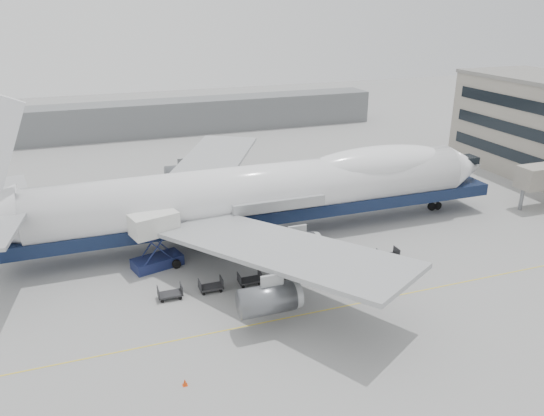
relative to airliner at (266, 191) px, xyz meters
name	(u,v)px	position (x,y,z in m)	size (l,w,h in m)	color
ground	(299,280)	(-0.64, -12.00, -5.62)	(260.00, 260.00, 0.00)	gray
apron_line	(324,310)	(-0.64, -18.00, -5.62)	(60.00, 0.15, 0.01)	gold
hangar	(127,120)	(-10.64, 58.00, -2.12)	(110.00, 8.00, 7.00)	slate
airliner	(266,191)	(0.00, 0.00, 0.00)	(67.00, 55.30, 19.98)	white
catering_truck	(155,237)	(-13.80, -4.00, -2.18)	(5.67, 4.53, 6.14)	navy
traffic_cone	(185,382)	(-14.74, -23.81, -5.36)	(0.38, 0.38, 0.56)	#DD3E0B
dolly_0	(170,293)	(-13.63, -11.04, -5.09)	(2.30, 1.35, 1.30)	#2D2D30
dolly_1	(211,286)	(-9.64, -11.04, -5.09)	(2.30, 1.35, 1.30)	#2D2D30
dolly_2	(250,280)	(-5.66, -11.04, -5.09)	(2.30, 1.35, 1.30)	#2D2D30
dolly_3	(287,273)	(-1.68, -11.04, -5.09)	(2.30, 1.35, 1.30)	#2D2D30
dolly_4	(322,267)	(2.31, -11.04, -5.09)	(2.30, 1.35, 1.30)	#2D2D30
dolly_5	(356,261)	(6.29, -11.04, -5.09)	(2.30, 1.35, 1.30)	#2D2D30
dolly_6	(388,256)	(10.28, -11.04, -5.09)	(2.30, 1.35, 1.30)	#2D2D30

